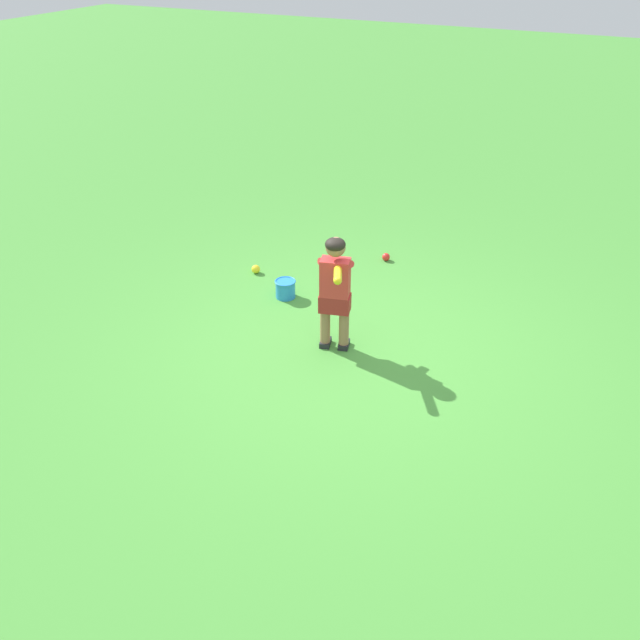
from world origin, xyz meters
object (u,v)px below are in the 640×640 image
(play_ball_midfield, at_px, (386,257))
(toy_bucket, at_px, (285,288))
(child_batter, at_px, (335,284))
(play_ball_center_lawn, at_px, (256,269))

(play_ball_midfield, distance_m, toy_bucket, 1.38)
(toy_bucket, bearing_deg, play_ball_midfield, -116.96)
(play_ball_midfield, bearing_deg, child_batter, 96.42)
(child_batter, xyz_separation_m, play_ball_midfield, (0.21, -1.86, -0.61))
(play_ball_center_lawn, bearing_deg, toy_bucket, 148.62)
(play_ball_center_lawn, height_order, toy_bucket, toy_bucket)
(child_batter, height_order, toy_bucket, child_batter)
(child_batter, height_order, play_ball_midfield, child_batter)
(child_batter, xyz_separation_m, play_ball_center_lawn, (1.38, -0.96, -0.60))
(child_batter, bearing_deg, toy_bucket, -37.02)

